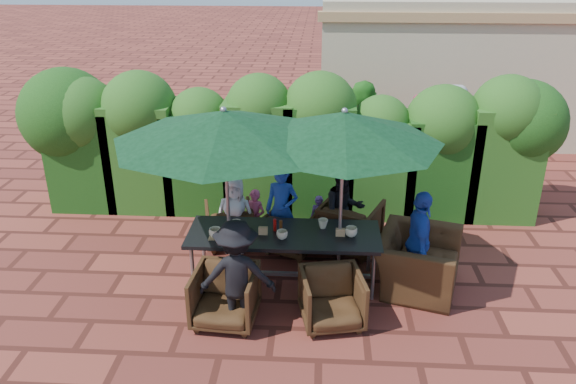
# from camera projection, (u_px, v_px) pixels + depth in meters

# --- Properties ---
(ground) EXTENTS (80.00, 80.00, 0.00)m
(ground) POSITION_uv_depth(u_px,v_px,m) (280.00, 278.00, 7.77)
(ground) COLOR brown
(ground) RESTS_ON ground
(dining_table) EXTENTS (2.54, 0.90, 0.75)m
(dining_table) POSITION_uv_depth(u_px,v_px,m) (284.00, 238.00, 7.43)
(dining_table) COLOR black
(dining_table) RESTS_ON ground
(umbrella_left) EXTENTS (2.79, 2.79, 2.46)m
(umbrella_left) POSITION_uv_depth(u_px,v_px,m) (224.00, 126.00, 6.81)
(umbrella_left) COLOR gray
(umbrella_left) RESTS_ON ground
(umbrella_right) EXTENTS (2.45, 2.45, 2.46)m
(umbrella_right) POSITION_uv_depth(u_px,v_px,m) (344.00, 128.00, 6.76)
(umbrella_right) COLOR gray
(umbrella_right) RESTS_ON ground
(chair_far_left) EXTENTS (0.83, 0.80, 0.72)m
(chair_far_left) POSITION_uv_depth(u_px,v_px,m) (229.00, 223.00, 8.55)
(chair_far_left) COLOR black
(chair_far_left) RESTS_ON ground
(chair_far_mid) EXTENTS (0.88, 0.85, 0.70)m
(chair_far_mid) POSITION_uv_depth(u_px,v_px,m) (292.00, 230.00, 8.36)
(chair_far_mid) COLOR black
(chair_far_mid) RESTS_ON ground
(chair_far_right) EXTENTS (1.05, 1.02, 0.84)m
(chair_far_right) POSITION_uv_depth(u_px,v_px,m) (350.00, 223.00, 8.39)
(chair_far_right) COLOR black
(chair_far_right) RESTS_ON ground
(chair_near_left) EXTENTS (0.80, 0.76, 0.77)m
(chair_near_left) POSITION_uv_depth(u_px,v_px,m) (225.00, 294.00, 6.74)
(chair_near_left) COLOR black
(chair_near_left) RESTS_ON ground
(chair_near_right) EXTENTS (0.84, 0.80, 0.74)m
(chair_near_right) POSITION_uv_depth(u_px,v_px,m) (332.00, 296.00, 6.72)
(chair_near_right) COLOR black
(chair_near_right) RESTS_ON ground
(chair_end_right) EXTENTS (1.06, 1.33, 1.01)m
(chair_end_right) POSITION_uv_depth(u_px,v_px,m) (418.00, 253.00, 7.39)
(chair_end_right) COLOR black
(chair_end_right) RESTS_ON ground
(adult_far_left) EXTENTS (0.60, 0.39, 1.17)m
(adult_far_left) POSITION_uv_depth(u_px,v_px,m) (235.00, 215.00, 8.29)
(adult_far_left) COLOR silver
(adult_far_left) RESTS_ON ground
(adult_far_mid) EXTENTS (0.53, 0.46, 1.34)m
(adult_far_mid) POSITION_uv_depth(u_px,v_px,m) (282.00, 210.00, 8.25)
(adult_far_mid) COLOR #1F42AB
(adult_far_mid) RESTS_ON ground
(adult_far_right) EXTENTS (0.73, 0.57, 1.33)m
(adult_far_right) POSITION_uv_depth(u_px,v_px,m) (343.00, 210.00, 8.23)
(adult_far_right) COLOR black
(adult_far_right) RESTS_ON ground
(adult_near_left) EXTENTS (0.93, 0.49, 1.39)m
(adult_near_left) POSITION_uv_depth(u_px,v_px,m) (237.00, 275.00, 6.54)
(adult_near_left) COLOR black
(adult_near_left) RESTS_ON ground
(adult_end_right) EXTENTS (0.42, 0.83, 1.41)m
(adult_end_right) POSITION_uv_depth(u_px,v_px,m) (419.00, 242.00, 7.26)
(adult_end_right) COLOR #1F42AB
(adult_end_right) RESTS_ON ground
(child_left) EXTENTS (0.41, 0.38, 0.91)m
(child_left) POSITION_uv_depth(u_px,v_px,m) (255.00, 218.00, 8.47)
(child_left) COLOR #E85181
(child_left) RESTS_ON ground
(child_right) EXTENTS (0.31, 0.27, 0.77)m
(child_right) POSITION_uv_depth(u_px,v_px,m) (319.00, 220.00, 8.57)
(child_right) COLOR #714698
(child_right) RESTS_ON ground
(pedestrian_a) EXTENTS (1.83, 0.88, 1.88)m
(pedestrian_a) POSITION_uv_depth(u_px,v_px,m) (362.00, 127.00, 11.16)
(pedestrian_a) COLOR #308D26
(pedestrian_a) RESTS_ON ground
(pedestrian_b) EXTENTS (0.79, 0.53, 1.56)m
(pedestrian_b) POSITION_uv_depth(u_px,v_px,m) (415.00, 133.00, 11.33)
(pedestrian_b) COLOR #E85181
(pedestrian_b) RESTS_ON ground
(pedestrian_c) EXTENTS (1.19, 0.68, 1.76)m
(pedestrian_c) POSITION_uv_depth(u_px,v_px,m) (452.00, 128.00, 11.26)
(pedestrian_c) COLOR #919299
(pedestrian_c) RESTS_ON ground
(cup_a) EXTENTS (0.16, 0.16, 0.13)m
(cup_a) POSITION_uv_depth(u_px,v_px,m) (215.00, 233.00, 7.26)
(cup_a) COLOR beige
(cup_a) RESTS_ON dining_table
(cup_b) EXTENTS (0.13, 0.13, 0.12)m
(cup_b) POSITION_uv_depth(u_px,v_px,m) (236.00, 225.00, 7.48)
(cup_b) COLOR beige
(cup_b) RESTS_ON dining_table
(cup_c) EXTENTS (0.15, 0.15, 0.12)m
(cup_c) POSITION_uv_depth(u_px,v_px,m) (282.00, 235.00, 7.23)
(cup_c) COLOR beige
(cup_c) RESTS_ON dining_table
(cup_d) EXTENTS (0.13, 0.13, 0.13)m
(cup_d) POSITION_uv_depth(u_px,v_px,m) (323.00, 224.00, 7.51)
(cup_d) COLOR beige
(cup_d) RESTS_ON dining_table
(cup_e) EXTENTS (0.16, 0.16, 0.13)m
(cup_e) POSITION_uv_depth(u_px,v_px,m) (351.00, 232.00, 7.29)
(cup_e) COLOR beige
(cup_e) RESTS_ON dining_table
(ketchup_bottle) EXTENTS (0.04, 0.04, 0.17)m
(ketchup_bottle) POSITION_uv_depth(u_px,v_px,m) (275.00, 225.00, 7.43)
(ketchup_bottle) COLOR #B20C0A
(ketchup_bottle) RESTS_ON dining_table
(sauce_bottle) EXTENTS (0.04, 0.04, 0.17)m
(sauce_bottle) POSITION_uv_depth(u_px,v_px,m) (281.00, 226.00, 7.39)
(sauce_bottle) COLOR #4C230C
(sauce_bottle) RESTS_ON dining_table
(serving_tray) EXTENTS (0.35, 0.25, 0.02)m
(serving_tray) POSITION_uv_depth(u_px,v_px,m) (223.00, 236.00, 7.31)
(serving_tray) COLOR #A4804F
(serving_tray) RESTS_ON dining_table
(number_block_left) EXTENTS (0.12, 0.06, 0.10)m
(number_block_left) POSITION_uv_depth(u_px,v_px,m) (263.00, 231.00, 7.35)
(number_block_left) COLOR tan
(number_block_left) RESTS_ON dining_table
(number_block_right) EXTENTS (0.12, 0.06, 0.10)m
(number_block_right) POSITION_uv_depth(u_px,v_px,m) (340.00, 232.00, 7.31)
(number_block_right) COLOR tan
(number_block_right) RESTS_ON dining_table
(hedge_wall) EXTENTS (9.10, 1.60, 2.41)m
(hedge_wall) POSITION_uv_depth(u_px,v_px,m) (278.00, 135.00, 9.38)
(hedge_wall) COLOR #13360E
(hedge_wall) RESTS_ON ground
(building) EXTENTS (6.20, 3.08, 3.20)m
(building) POSITION_uv_depth(u_px,v_px,m) (448.00, 67.00, 13.34)
(building) COLOR tan
(building) RESTS_ON ground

